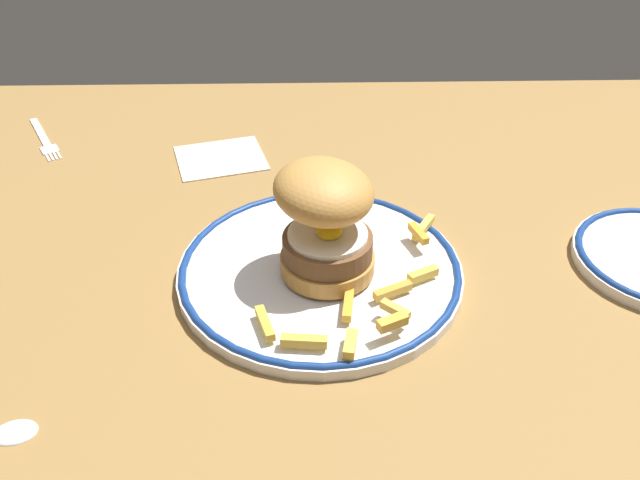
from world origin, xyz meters
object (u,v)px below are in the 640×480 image
at_px(dinner_plate, 320,270).
at_px(napkin, 221,158).
at_px(burger, 325,219).
at_px(fork, 44,139).

height_order(dinner_plate, napkin, dinner_plate).
height_order(dinner_plate, burger, burger).
bearing_deg(dinner_plate, burger, -40.93).
xyz_separation_m(dinner_plate, fork, (-0.38, 0.31, -0.01)).
bearing_deg(dinner_plate, napkin, 116.68).
distance_m(burger, fork, 0.50).
xyz_separation_m(dinner_plate, burger, (0.01, -0.00, 0.07)).
height_order(dinner_plate, fork, dinner_plate).
bearing_deg(burger, napkin, 117.20).
distance_m(fork, napkin, 0.26).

